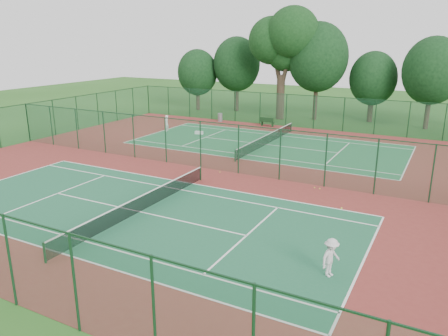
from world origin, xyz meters
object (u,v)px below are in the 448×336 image
at_px(player_far, 166,123).
at_px(big_tree, 284,40).
at_px(player_near, 331,258).
at_px(trash_bin, 220,117).
at_px(bench, 267,122).
at_px(kit_bag, 199,133).

bearing_deg(player_far, big_tree, 140.87).
bearing_deg(player_near, trash_bin, 56.19).
bearing_deg(big_tree, trash_bin, -137.20).
xyz_separation_m(bench, big_tree, (-0.37, 5.18, 8.48)).
xyz_separation_m(player_far, kit_bag, (3.67, 0.33, -0.68)).
bearing_deg(kit_bag, bench, 48.23).
bearing_deg(trash_bin, player_far, -106.62).
relative_size(kit_bag, big_tree, 0.06).
distance_m(player_near, big_tree, 36.99).
xyz_separation_m(player_far, big_tree, (7.70, 12.52, 8.15)).
relative_size(player_far, big_tree, 0.13).
xyz_separation_m(bench, kit_bag, (-4.40, -7.01, -0.35)).
relative_size(player_far, bench, 1.04).
relative_size(player_near, trash_bin, 1.69).
distance_m(player_near, trash_bin, 34.39).
distance_m(bench, kit_bag, 8.28).
bearing_deg(player_near, player_far, 67.92).
distance_m(player_near, player_far, 30.28).
distance_m(player_near, bench, 31.24).
distance_m(player_far, bench, 10.91).
xyz_separation_m(trash_bin, bench, (5.85, -0.11, 0.02)).
bearing_deg(trash_bin, kit_bag, -78.46).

